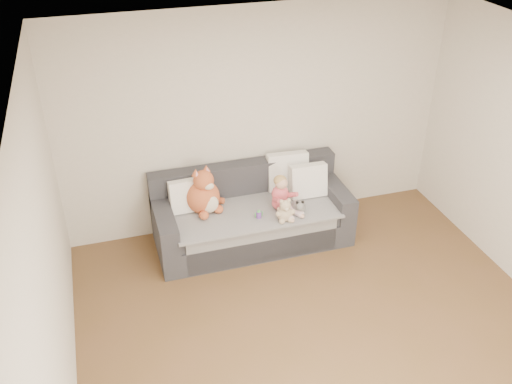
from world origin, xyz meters
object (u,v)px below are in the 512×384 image
at_px(sofa, 251,216).
at_px(plush_cat, 204,195).
at_px(sippy_cup, 259,214).
at_px(teddy_bear, 285,212).
at_px(toddler, 282,196).

height_order(sofa, plush_cat, plush_cat).
bearing_deg(sippy_cup, teddy_bear, -27.41).
bearing_deg(teddy_bear, sippy_cup, 153.50).
bearing_deg(toddler, teddy_bear, -119.51).
relative_size(toddler, plush_cat, 0.75).
bearing_deg(sippy_cup, plush_cat, 149.28).
relative_size(sofa, plush_cat, 3.86).
bearing_deg(sofa, teddy_bear, -58.02).
height_order(sofa, sippy_cup, sofa).
bearing_deg(plush_cat, toddler, -37.98).
height_order(sofa, toddler, toddler).
distance_m(plush_cat, teddy_bear, 0.91).
distance_m(toddler, sippy_cup, 0.33).
bearing_deg(toddler, sippy_cup, 177.18).
bearing_deg(plush_cat, sippy_cup, -53.18).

